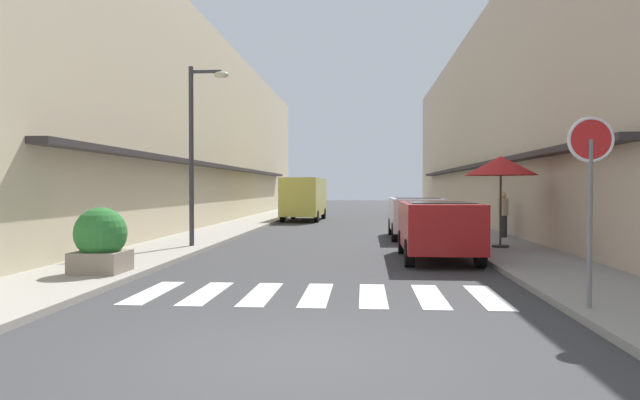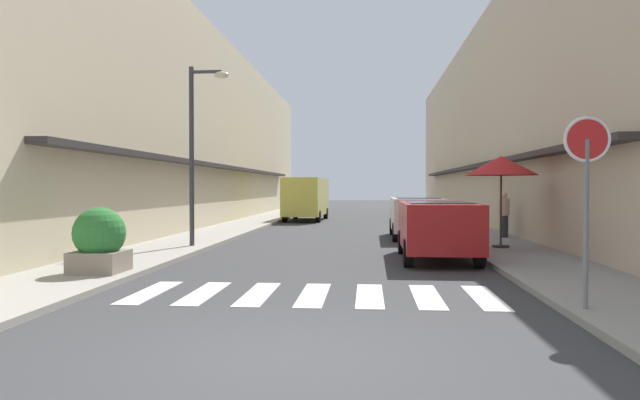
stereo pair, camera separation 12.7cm
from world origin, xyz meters
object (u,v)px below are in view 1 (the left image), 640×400
parked_car_near (438,224)px  cafe_umbrella (501,166)px  parked_car_mid (415,213)px  delivery_van (304,195)px  pedestrian_walking_near (503,214)px  planter_corner (101,241)px  round_street_sign (591,161)px  street_lamp (198,136)px

parked_car_near → cafe_umbrella: 3.33m
parked_car_mid → delivery_van: delivery_van is taller
cafe_umbrella → pedestrian_walking_near: size_ratio=1.69×
parked_car_mid → planter_corner: parked_car_mid is taller
parked_car_near → parked_car_mid: size_ratio=0.95×
planter_corner → round_street_sign: bearing=-18.4°
pedestrian_walking_near → round_street_sign: bearing=124.5°
parked_car_near → pedestrian_walking_near: (2.93, 5.53, 0.00)m
round_street_sign → planter_corner: size_ratio=2.06×
street_lamp → cafe_umbrella: bearing=1.5°
parked_car_mid → cafe_umbrella: cafe_umbrella is taller
round_street_sign → cafe_umbrella: size_ratio=1.04×
round_street_sign → cafe_umbrella: (0.72, 8.40, 0.24)m
parked_car_mid → street_lamp: street_lamp is taller
cafe_umbrella → pedestrian_walking_near: bearing=75.4°
parked_car_near → planter_corner: size_ratio=3.19×
street_lamp → cafe_umbrella: 8.80m
street_lamp → pedestrian_walking_near: size_ratio=3.39×
parked_car_mid → cafe_umbrella: 4.81m
delivery_van → planter_corner: size_ratio=4.17×
parked_car_near → delivery_van: (-5.15, 17.18, 0.48)m
pedestrian_walking_near → delivery_van: bearing=-13.1°
delivery_van → cafe_umbrella: size_ratio=2.10×
cafe_umbrella → pedestrian_walking_near: (0.88, 3.38, -1.51)m
delivery_van → street_lamp: street_lamp is taller
parked_car_near → street_lamp: street_lamp is taller
planter_corner → parked_car_near: bearing=25.7°
parked_car_near → delivery_van: delivery_van is taller
pedestrian_walking_near → parked_car_near: bearing=104.3°
parked_car_mid → planter_corner: bearing=-126.4°
parked_car_mid → delivery_van: 12.11m
parked_car_mid → pedestrian_walking_near: size_ratio=2.84×
round_street_sign → planter_corner: 9.03m
planter_corner → street_lamp: bearing=85.4°
round_street_sign → pedestrian_walking_near: size_ratio=1.75×
planter_corner → cafe_umbrella: bearing=31.3°
parked_car_near → parked_car_mid: 6.24m
delivery_van → planter_corner: (-1.98, -20.62, -0.65)m
delivery_van → round_street_sign: bearing=-74.5°
parked_car_near → street_lamp: size_ratio=0.80×
parked_car_near → delivery_van: bearing=106.7°
cafe_umbrella → round_street_sign: bearing=-94.9°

